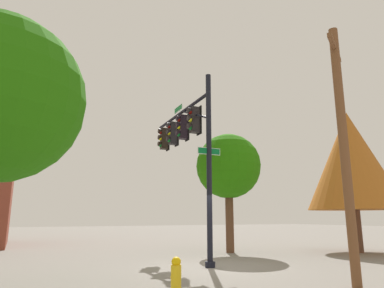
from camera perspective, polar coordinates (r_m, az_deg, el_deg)
ground_plane at (r=12.75m, az=3.05°, el=-19.85°), size 120.00×120.00×0.00m
signal_pole_assembly at (r=15.13m, az=-1.25°, el=1.12°), size 5.91×0.96×7.21m
utility_pole at (r=10.14m, az=23.91°, el=0.23°), size 1.07×1.58×7.08m
fire_hydrant at (r=8.38m, az=-2.68°, el=-21.08°), size 0.33×0.24×0.83m
tree_near at (r=18.02m, az=6.08°, el=-3.77°), size 3.36×3.36×6.03m
tree_mid at (r=19.78m, az=24.93°, el=-2.42°), size 4.64×4.64×7.26m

